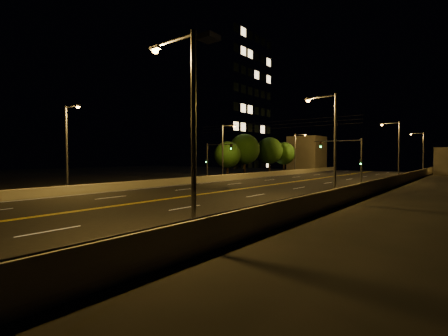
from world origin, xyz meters
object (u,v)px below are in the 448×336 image
Objects in this scene: traffic_signal_right at (351,157)px; tree_3 at (284,153)px; tree_1 at (244,149)px; building_tower at (209,107)px; streetlight_3 at (422,150)px; traffic_signal_left at (213,157)px; streetlight_0 at (188,123)px; streetlight_1 at (331,139)px; tree_2 at (269,151)px; streetlight_2 at (397,147)px; streetlight_6 at (296,150)px; tree_0 at (227,155)px; streetlight_4 at (68,143)px; streetlight_5 at (224,148)px.

tree_3 reaches higher than traffic_signal_right.
building_tower is at bearing 160.72° from tree_1.
streetlight_3 is 44.25m from traffic_signal_left.
streetlight_1 is (0.00, 15.49, 0.00)m from streetlight_0.
tree_3 is (1.12, 13.81, -0.71)m from tree_1.
tree_2 reaches higher than tree_3.
streetlight_2 reaches higher than tree_2.
tree_3 is at bearing 33.37° from building_tower.
streetlight_2 is 1.00× the size of streetlight_6.
building_tower reaches higher than tree_0.
traffic_signal_right is (-1.58, 25.45, -1.37)m from streetlight_0.
streetlight_4 is 1.08× the size of tree_2.
streetlight_4 is 1.54× the size of traffic_signal_left.
tree_0 is (-4.70, 9.38, 0.39)m from traffic_signal_left.
streetlight_4 is at bearing -83.09° from tree_0.
streetlight_5 is 4.39m from traffic_signal_left.
streetlight_4 is 46.21m from tree_2.
streetlight_4 is 48.22m from streetlight_6.
streetlight_5 is at bearing 146.90° from streetlight_1.
tree_2 is (-5.16, -2.30, -0.00)m from streetlight_6.
tree_3 is (-25.35, -8.78, -0.57)m from streetlight_3.
streetlight_5 reaches higher than tree_3.
streetlight_6 is (-21.40, 13.65, 0.00)m from streetlight_2.
streetlight_3 is 62.74m from streetlight_4.
streetlight_0 is 58.11m from streetlight_6.
streetlight_0 is at bearing -49.83° from building_tower.
streetlight_1 is 1.00× the size of streetlight_6.
streetlight_0 is 1.22× the size of tree_3.
streetlight_1 is 37.60m from tree_1.
tree_1 is (-26.48, 1.82, 0.13)m from streetlight_2.
traffic_signal_left is at bearing 86.57° from streetlight_4.
streetlight_3 is 1.08× the size of tree_2.
tree_0 is (14.52, -11.89, -11.00)m from building_tower.
streetlight_4 reaches higher than tree_1.
streetlight_0 is at bearing -65.64° from tree_3.
streetlight_5 reaches higher than tree_1.
tree_1 reaches higher than traffic_signal_right.
tree_2 is at bearing 156.86° from streetlight_2.
traffic_signal_left is at bearing -73.57° from streetlight_5.
streetlight_2 is at bearing -9.15° from building_tower.
traffic_signal_left is 0.80× the size of tree_3.
streetlight_2 is (0.00, 24.88, 0.00)m from streetlight_1.
building_tower is (-19.22, 21.28, 11.39)m from traffic_signal_left.
traffic_signal_right is 38.72m from tree_3.
streetlight_4 is at bearing -66.21° from building_tower.
streetlight_1 reaches higher than tree_0.
streetlight_1 is at bearing -80.99° from traffic_signal_right.
streetlight_3 is 0.27× the size of building_tower.
streetlight_6 is at bearing -153.32° from streetlight_3.
streetlight_4 is 19.73m from traffic_signal_left.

